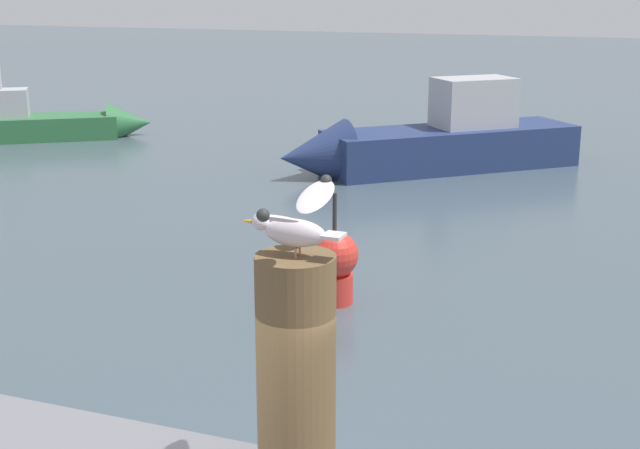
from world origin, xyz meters
TOP-DOWN VIEW (x-y plane):
  - mooring_post at (1.07, -0.27)m, footprint 0.29×0.29m
  - seagull at (1.06, -0.27)m, footprint 0.39×0.59m
  - boat_green at (-11.31, 14.21)m, footprint 5.10×3.98m
  - boat_navy at (-1.96, 13.84)m, footprint 5.58×5.15m
  - channel_buoy at (-1.07, 6.17)m, footprint 0.56×0.56m

SIDE VIEW (x-z plane):
  - boat_green at x=-11.31m, z-range -1.33..2.05m
  - channel_buoy at x=-1.07m, z-range -0.19..1.14m
  - boat_navy at x=-1.96m, z-range -0.46..1.56m
  - mooring_post at x=1.07m, z-range 1.77..2.72m
  - seagull at x=1.06m, z-range 2.72..2.96m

